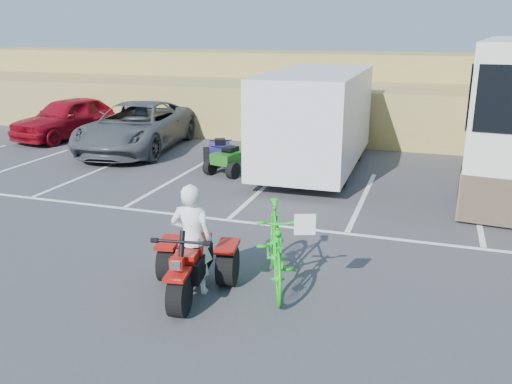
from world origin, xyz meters
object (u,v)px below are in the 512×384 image
(red_trike_atv, at_px, (191,296))
(quad_atv_blue, at_px, (221,165))
(quad_atv_green, at_px, (231,173))
(rider, at_px, (192,239))
(cargo_trailer, at_px, (316,118))
(red_car, at_px, (69,118))
(grey_pickup, at_px, (136,127))
(green_dirt_bike, at_px, (275,246))

(red_trike_atv, distance_m, quad_atv_blue, 8.79)
(quad_atv_green, bearing_deg, rider, -59.04)
(cargo_trailer, xyz_separation_m, quad_atv_green, (-2.30, -1.18, -1.61))
(red_car, relative_size, quad_atv_green, 3.39)
(red_trike_atv, height_order, quad_atv_green, red_trike_atv)
(quad_atv_green, bearing_deg, red_trike_atv, -59.17)
(quad_atv_blue, bearing_deg, grey_pickup, 137.43)
(grey_pickup, distance_m, quad_atv_green, 4.86)
(red_trike_atv, relative_size, rider, 0.97)
(red_trike_atv, bearing_deg, grey_pickup, 114.83)
(grey_pickup, relative_size, quad_atv_green, 4.33)
(grey_pickup, distance_m, cargo_trailer, 6.73)
(red_car, xyz_separation_m, quad_atv_green, (8.04, -3.20, -0.80))
(cargo_trailer, bearing_deg, quad_atv_blue, -174.26)
(cargo_trailer, bearing_deg, red_trike_atv, -91.74)
(green_dirt_bike, bearing_deg, quad_atv_green, 96.84)
(red_trike_atv, bearing_deg, cargo_trailer, 79.59)
(rider, bearing_deg, red_trike_atv, 90.00)
(red_car, height_order, quad_atv_green, red_car)
(quad_atv_green, bearing_deg, quad_atv_blue, 142.98)
(cargo_trailer, distance_m, quad_atv_green, 3.05)
(cargo_trailer, distance_m, quad_atv_blue, 3.39)
(rider, height_order, cargo_trailer, cargo_trailer)
(cargo_trailer, height_order, quad_atv_green, cargo_trailer)
(green_dirt_bike, distance_m, cargo_trailer, 7.98)
(green_dirt_bike, relative_size, cargo_trailer, 0.36)
(grey_pickup, bearing_deg, red_trike_atv, -63.10)
(rider, height_order, red_car, rider)
(red_trike_atv, relative_size, quad_atv_green, 1.29)
(grey_pickup, height_order, cargo_trailer, cargo_trailer)
(grey_pickup, bearing_deg, cargo_trailer, -14.69)
(cargo_trailer, bearing_deg, rider, -91.93)
(red_car, distance_m, quad_atv_green, 8.69)
(quad_atv_blue, bearing_deg, red_car, 137.71)
(quad_atv_green, bearing_deg, green_dirt_bike, -48.67)
(green_dirt_bike, bearing_deg, grey_pickup, 111.62)
(rider, bearing_deg, green_dirt_bike, -160.91)
(quad_atv_blue, distance_m, quad_atv_green, 1.08)
(grey_pickup, height_order, quad_atv_blue, grey_pickup)
(grey_pickup, bearing_deg, green_dirt_bike, -56.01)
(green_dirt_bike, distance_m, quad_atv_green, 7.50)
(quad_atv_blue, bearing_deg, quad_atv_green, -76.33)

